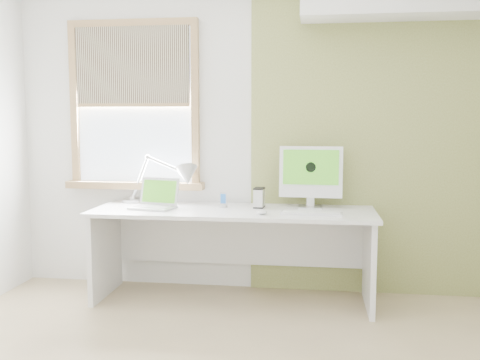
% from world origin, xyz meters
% --- Properties ---
extents(room, '(4.04, 3.54, 2.64)m').
position_xyz_m(room, '(0.00, 0.00, 1.30)').
color(room, tan).
rests_on(room, ground).
extents(accent_wall, '(2.00, 0.02, 2.60)m').
position_xyz_m(accent_wall, '(1.00, 1.74, 1.30)').
color(accent_wall, olive).
rests_on(accent_wall, room).
extents(window, '(1.20, 0.14, 1.42)m').
position_xyz_m(window, '(-1.00, 1.71, 1.54)').
color(window, '#96754B').
rests_on(window, room).
extents(desk, '(2.20, 0.70, 0.73)m').
position_xyz_m(desk, '(-0.10, 1.44, 0.53)').
color(desk, silver).
rests_on(desk, room).
extents(desk_lamp, '(0.71, 0.30, 0.41)m').
position_xyz_m(desk_lamp, '(-0.61, 1.59, 0.94)').
color(desk_lamp, silver).
rests_on(desk_lamp, desk).
extents(laptop, '(0.38, 0.33, 0.23)m').
position_xyz_m(laptop, '(-0.72, 1.38, 0.79)').
color(laptop, silver).
rests_on(laptop, desk).
extents(phone_dock, '(0.07, 0.07, 0.12)m').
position_xyz_m(phone_dock, '(-0.19, 1.48, 0.76)').
color(phone_dock, silver).
rests_on(phone_dock, desk).
extents(external_drive, '(0.09, 0.13, 0.16)m').
position_xyz_m(external_drive, '(0.09, 1.51, 0.81)').
color(external_drive, silver).
rests_on(external_drive, desk).
extents(imac, '(0.50, 0.17, 0.49)m').
position_xyz_m(imac, '(0.50, 1.57, 1.00)').
color(imac, silver).
rests_on(imac, desk).
extents(keyboard, '(0.46, 0.16, 0.02)m').
position_xyz_m(keyboard, '(0.51, 1.24, 0.74)').
color(keyboard, white).
rests_on(keyboard, desk).
extents(mouse, '(0.09, 0.13, 0.03)m').
position_xyz_m(mouse, '(0.14, 1.20, 0.75)').
color(mouse, white).
rests_on(mouse, desk).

